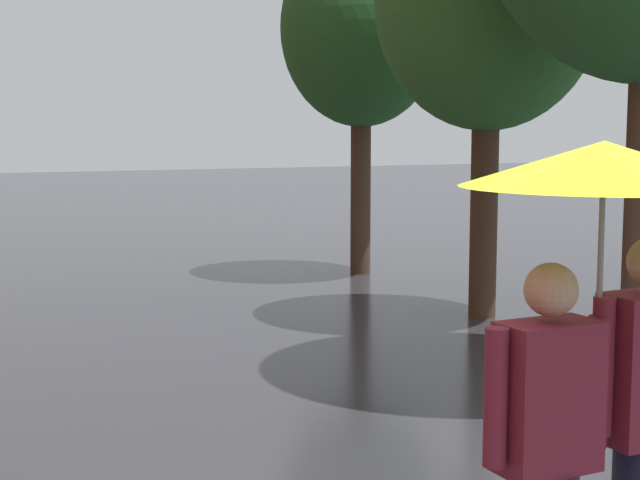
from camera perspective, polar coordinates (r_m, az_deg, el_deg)
The scene contains 3 objects.
street_tree_1 at distance 10.86m, azimuth 9.83°, elevation 13.58°, with size 2.45×2.45×4.86m.
street_tree_2 at distance 13.83m, azimuth 2.45°, elevation 12.20°, with size 2.26×2.26×4.82m.
couple_under_umbrella at distance 4.03m, azimuth 16.16°, elevation -4.20°, with size 1.14×1.14×2.08m.
Camera 1 is at (-2.63, -3.53, 2.15)m, focal length 54.56 mm.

